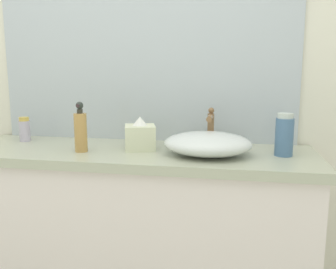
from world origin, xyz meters
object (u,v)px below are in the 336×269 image
at_px(sink_basin, 208,144).
at_px(perfume_bottle, 284,135).
at_px(tissue_box, 140,136).
at_px(lotion_bottle, 25,130).
at_px(soap_dispenser, 81,130).

relative_size(sink_basin, perfume_bottle, 2.07).
xyz_separation_m(perfume_bottle, tissue_box, (-0.63, 0.01, -0.02)).
xyz_separation_m(lotion_bottle, perfume_bottle, (1.26, -0.09, 0.03)).
distance_m(perfume_bottle, tissue_box, 0.63).
height_order(sink_basin, lotion_bottle, lotion_bottle).
relative_size(soap_dispenser, perfume_bottle, 1.23).
relative_size(sink_basin, lotion_bottle, 3.02).
bearing_deg(perfume_bottle, sink_basin, -170.91).
bearing_deg(soap_dispenser, tissue_box, 21.35).
bearing_deg(perfume_bottle, soap_dispenser, -174.56).
bearing_deg(lotion_bottle, sink_basin, -8.64).
xyz_separation_m(sink_basin, lotion_bottle, (-0.94, 0.14, 0.01)).
bearing_deg(soap_dispenser, sink_basin, 3.34).
height_order(soap_dispenser, lotion_bottle, soap_dispenser).
distance_m(sink_basin, lotion_bottle, 0.95).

